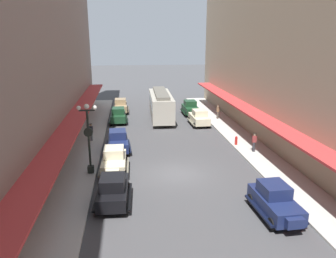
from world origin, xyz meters
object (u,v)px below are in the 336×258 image
object	(u,v)px
parked_car_6	(118,115)
lamp_post_with_clock	(89,136)
streetcar	(161,104)
pedestrian_0	(218,112)
parked_car_7	(114,160)
fire_hydrant	(236,140)
parked_car_2	(113,189)
parked_car_4	(275,200)
pedestrian_2	(91,132)
parked_car_3	(190,108)
parked_car_1	(121,106)
parked_car_5	(199,117)
parked_car_0	(118,141)
pedestrian_1	(254,142)

from	to	relation	value
parked_car_6	lamp_post_with_clock	world-z (taller)	lamp_post_with_clock
streetcar	pedestrian_0	distance (m)	7.07
parked_car_7	fire_hydrant	world-z (taller)	parked_car_7
parked_car_2	parked_car_4	xyz separation A→B (m)	(9.12, -2.50, 0.00)
parked_car_2	pedestrian_2	world-z (taller)	parked_car_2
parked_car_3	pedestrian_0	xyz separation A→B (m)	(2.82, -3.13, 0.05)
parked_car_1	parked_car_5	size ratio (longest dim) A/B	0.99
parked_car_1	streetcar	xyz separation A→B (m)	(5.03, -4.32, 0.96)
lamp_post_with_clock	pedestrian_0	world-z (taller)	lamp_post_with_clock
parked_car_3	pedestrian_2	xyz separation A→B (m)	(-11.71, -10.27, 0.07)
parked_car_0	parked_car_5	world-z (taller)	same
pedestrian_2	parked_car_3	bearing A→B (deg)	41.26
parked_car_6	pedestrian_0	world-z (taller)	parked_car_6
parked_car_7	pedestrian_0	world-z (taller)	parked_car_7
parked_car_2	parked_car_0	bearing A→B (deg)	89.64
parked_car_0	parked_car_1	size ratio (longest dim) A/B	1.01
parked_car_1	parked_car_6	world-z (taller)	same
parked_car_3	lamp_post_with_clock	world-z (taller)	lamp_post_with_clock
parked_car_5	pedestrian_0	distance (m)	3.62
streetcar	parked_car_6	bearing A→B (deg)	-167.87
parked_car_3	pedestrian_2	bearing A→B (deg)	-138.74
parked_car_4	parked_car_2	bearing A→B (deg)	164.67
parked_car_7	lamp_post_with_clock	size ratio (longest dim) A/B	0.83
parked_car_1	parked_car_7	bearing A→B (deg)	-90.41
parked_car_3	parked_car_6	xyz separation A→B (m)	(-9.28, -3.04, 0.00)
parked_car_6	pedestrian_1	size ratio (longest dim) A/B	2.56
parked_car_4	streetcar	xyz separation A→B (m)	(-4.06, 23.44, 0.96)
pedestrian_2	parked_car_4	bearing A→B (deg)	-52.26
parked_car_4	lamp_post_with_clock	world-z (taller)	lamp_post_with_clock
parked_car_2	lamp_post_with_clock	bearing A→B (deg)	111.38
parked_car_1	pedestrian_0	xyz separation A→B (m)	(11.93, -5.52, 0.05)
parked_car_1	parked_car_2	size ratio (longest dim) A/B	0.99
parked_car_1	pedestrian_2	bearing A→B (deg)	-101.60
pedestrian_0	parked_car_6	bearing A→B (deg)	179.58
parked_car_5	parked_car_7	distance (m)	15.61
parked_car_7	pedestrian_0	bearing A→B (deg)	50.84
pedestrian_1	pedestrian_2	world-z (taller)	same
parked_car_6	fire_hydrant	size ratio (longest dim) A/B	5.21
parked_car_5	pedestrian_2	bearing A→B (deg)	-157.27
parked_car_1	parked_car_4	size ratio (longest dim) A/B	0.99
parked_car_3	pedestrian_0	world-z (taller)	parked_car_3
parked_car_5	pedestrian_1	size ratio (longest dim) A/B	2.57
parked_car_0	lamp_post_with_clock	world-z (taller)	lamp_post_with_clock
parked_car_3	streetcar	size ratio (longest dim) A/B	0.44
pedestrian_0	parked_car_5	bearing A→B (deg)	-141.72
parked_car_5	parked_car_2	bearing A→B (deg)	-117.54
parked_car_5	streetcar	bearing A→B (deg)	139.72
parked_car_1	parked_car_7	xyz separation A→B (m)	(-0.14, -20.35, 0.00)
parked_car_0	parked_car_6	xyz separation A→B (m)	(-0.21, 10.17, 0.00)
lamp_post_with_clock	pedestrian_2	size ratio (longest dim) A/B	3.09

